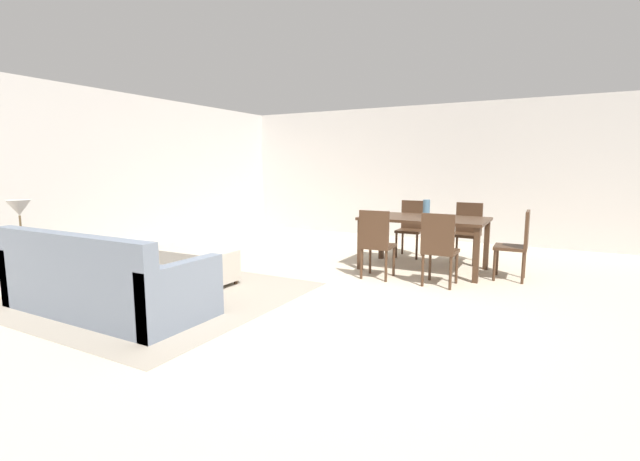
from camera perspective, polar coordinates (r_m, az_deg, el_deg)
name	(u,v)px	position (r m, az deg, el deg)	size (l,w,h in m)	color
ground_plane	(330,307)	(4.79, 1.30, -9.80)	(10.80, 10.80, 0.00)	beige
wall_back	(445,173)	(9.28, 15.76, 7.12)	(9.00, 0.12, 2.70)	beige
wall_left	(95,175)	(8.00, -26.94, 6.41)	(0.12, 11.00, 2.70)	beige
area_rug	(156,295)	(5.55, -20.33, -7.74)	(3.00, 2.80, 0.01)	gray
couch	(104,284)	(5.07, -26.01, -6.25)	(2.25, 0.94, 0.86)	slate
ottoman_table	(192,264)	(5.91, -16.10, -4.14)	(1.16, 0.52, 0.44)	#B7AD9E
side_table	(23,255)	(6.23, -33.81, -2.66)	(0.40, 0.40, 0.58)	olive
table_lamp	(19,210)	(6.17, -34.21, 2.22)	(0.26, 0.26, 0.53)	brown
dining_table	(424,223)	(6.53, 13.23, 0.91)	(1.73, 0.97, 0.76)	#422B1C
dining_chair_near_left	(376,240)	(5.87, 7.22, -1.26)	(0.42, 0.42, 0.92)	#422B1C
dining_chair_near_right	(439,245)	(5.65, 15.05, -1.86)	(0.40, 0.40, 0.92)	#422B1C
dining_chair_far_left	(411,225)	(7.50, 11.66, 0.69)	(0.41, 0.41, 0.92)	#422B1C
dining_chair_far_right	(467,229)	(7.28, 18.39, 0.22)	(0.42, 0.42, 0.92)	#422B1C
dining_chair_head_east	(518,241)	(6.31, 24.10, -1.26)	(0.41, 0.41, 0.92)	#422B1C
vase_centerpiece	(426,209)	(6.50, 13.51, 2.76)	(0.10, 0.10, 0.25)	slate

